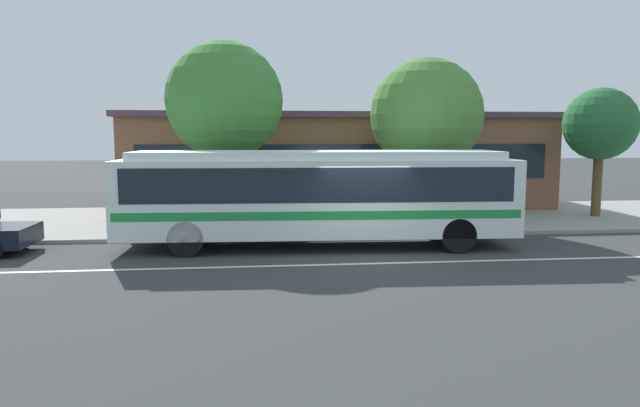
{
  "coord_description": "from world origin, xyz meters",
  "views": [
    {
      "loc": [
        -2.96,
        -15.4,
        3.4
      ],
      "look_at": [
        -1.09,
        1.7,
        1.3
      ],
      "focal_mm": 32.46,
      "sensor_mm": 36.0,
      "label": 1
    }
  ],
  "objects": [
    {
      "name": "ground_plane",
      "position": [
        0.0,
        0.0,
        0.0
      ],
      "size": [
        120.0,
        120.0,
        0.0
      ],
      "primitive_type": "plane",
      "color": "#36383A"
    },
    {
      "name": "sidewalk_slab",
      "position": [
        0.0,
        6.9,
        0.06
      ],
      "size": [
        60.0,
        8.0,
        0.12
      ],
      "primitive_type": "cube",
      "color": "#97968F",
      "rests_on": "ground_plane"
    },
    {
      "name": "lane_stripe_center",
      "position": [
        0.0,
        -0.8,
        0.0
      ],
      "size": [
        56.0,
        0.16,
        0.01
      ],
      "primitive_type": "cube",
      "color": "silver",
      "rests_on": "ground_plane"
    },
    {
      "name": "transit_bus",
      "position": [
        -1.16,
        1.55,
        1.67
      ],
      "size": [
        11.7,
        2.98,
        2.87
      ],
      "color": "white",
      "rests_on": "ground_plane"
    },
    {
      "name": "pedestrian_waiting_near_sign",
      "position": [
        -5.54,
        4.54,
        1.08
      ],
      "size": [
        0.48,
        0.48,
        1.65
      ],
      "color": "navy",
      "rests_on": "sidewalk_slab"
    },
    {
      "name": "bus_stop_sign",
      "position": [
        2.6,
        3.63,
        1.6
      ],
      "size": [
        0.14,
        0.44,
        2.29
      ],
      "color": "gray",
      "rests_on": "sidewalk_slab"
    },
    {
      "name": "street_tree_near_stop",
      "position": [
        -4.06,
        5.39,
        4.52
      ],
      "size": [
        4.12,
        4.12,
        6.47
      ],
      "color": "brown",
      "rests_on": "sidewalk_slab"
    },
    {
      "name": "street_tree_mid_block",
      "position": [
        3.33,
        5.7,
        4.06
      ],
      "size": [
        4.19,
        4.19,
        6.04
      ],
      "color": "brown",
      "rests_on": "sidewalk_slab"
    },
    {
      "name": "street_tree_far_end",
      "position": [
        10.45,
        6.08,
        3.72
      ],
      "size": [
        2.82,
        2.82,
        5.05
      ],
      "color": "brown",
      "rests_on": "sidewalk_slab"
    },
    {
      "name": "station_building",
      "position": [
        0.73,
        11.96,
        2.15
      ],
      "size": [
        18.83,
        8.32,
        4.28
      ],
      "color": "brown",
      "rests_on": "ground_plane"
    }
  ]
}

